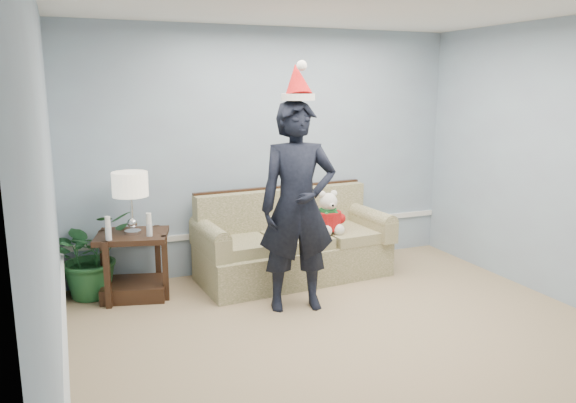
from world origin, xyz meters
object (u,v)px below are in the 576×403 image
(table_lamp, at_px, (130,187))
(teddy_bear, at_px, (328,218))
(man, at_px, (298,207))
(houseplant, at_px, (91,254))
(side_table, at_px, (134,272))
(sofa, at_px, (292,246))

(table_lamp, relative_size, teddy_bear, 1.29)
(table_lamp, xyz_separation_m, teddy_bear, (2.03, -0.19, -0.44))
(man, bearing_deg, table_lamp, 160.15)
(table_lamp, relative_size, houseplant, 0.70)
(table_lamp, relative_size, man, 0.31)
(table_lamp, bearing_deg, side_table, 115.67)
(side_table, xyz_separation_m, teddy_bear, (2.04, -0.20, 0.42))
(man, relative_size, teddy_bear, 4.13)
(sofa, bearing_deg, man, -113.00)
(side_table, bearing_deg, sofa, -0.67)
(sofa, relative_size, table_lamp, 3.45)
(side_table, bearing_deg, man, -31.54)
(side_table, distance_m, man, 1.79)
(side_table, distance_m, table_lamp, 0.86)
(table_lamp, bearing_deg, sofa, -0.19)
(houseplant, bearing_deg, sofa, -5.41)
(sofa, distance_m, side_table, 1.69)
(houseplant, relative_size, teddy_bear, 1.83)
(table_lamp, distance_m, teddy_bear, 2.09)
(houseplant, height_order, man, man)
(sofa, height_order, houseplant, sofa)
(sofa, height_order, man, man)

